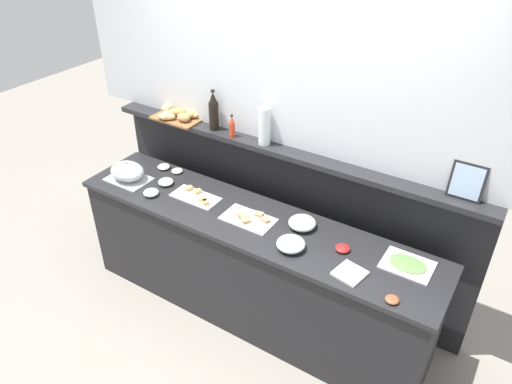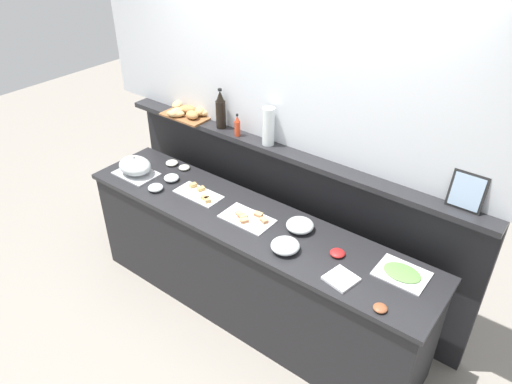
{
  "view_description": "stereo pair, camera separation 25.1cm",
  "coord_description": "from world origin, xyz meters",
  "px_view_note": "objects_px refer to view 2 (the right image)",
  "views": [
    {
      "loc": [
        1.52,
        -2.3,
        2.92
      ],
      "look_at": [
        -0.01,
        0.1,
        1.08
      ],
      "focal_mm": 34.05,
      "sensor_mm": 36.0,
      "label": 1
    },
    {
      "loc": [
        1.72,
        -2.16,
        2.92
      ],
      "look_at": [
        -0.01,
        0.1,
        1.08
      ],
      "focal_mm": 34.05,
      "sensor_mm": 36.0,
      "label": 2
    }
  ],
  "objects_px": {
    "sandwich_platter_front": "(199,194)",
    "glass_bowl_medium": "(285,246)",
    "hot_sauce_bottle": "(237,126)",
    "glass_bowl_large": "(300,226)",
    "glass_bowl_extra": "(156,188)",
    "condiment_bowl_red": "(184,167)",
    "condiment_bowl_cream": "(380,308)",
    "water_carafe": "(268,126)",
    "framed_picture": "(467,192)",
    "cold_cuts_platter": "(402,273)",
    "glass_bowl_small": "(171,178)",
    "condiment_bowl_dark": "(172,163)",
    "sandwich_platter_side": "(248,218)",
    "napkin_stack": "(341,279)",
    "bread_basket": "(188,112)",
    "serving_cloche": "(135,166)",
    "wine_bottle_dark": "(221,110)",
    "condiment_bowl_teal": "(337,253)"
  },
  "relations": [
    {
      "from": "glass_bowl_medium",
      "to": "condiment_bowl_red",
      "type": "bearing_deg",
      "value": 164.44
    },
    {
      "from": "glass_bowl_medium",
      "to": "framed_picture",
      "type": "relative_size",
      "value": 0.82
    },
    {
      "from": "glass_bowl_extra",
      "to": "bread_basket",
      "type": "relative_size",
      "value": 0.28
    },
    {
      "from": "hot_sauce_bottle",
      "to": "napkin_stack",
      "type": "bearing_deg",
      "value": -23.22
    },
    {
      "from": "serving_cloche",
      "to": "condiment_bowl_dark",
      "type": "height_order",
      "value": "serving_cloche"
    },
    {
      "from": "sandwich_platter_front",
      "to": "glass_bowl_medium",
      "type": "xyz_separation_m",
      "value": [
        0.88,
        -0.14,
        0.02
      ]
    },
    {
      "from": "glass_bowl_extra",
      "to": "water_carafe",
      "type": "relative_size",
      "value": 0.42
    },
    {
      "from": "sandwich_platter_front",
      "to": "hot_sauce_bottle",
      "type": "height_order",
      "value": "hot_sauce_bottle"
    },
    {
      "from": "glass_bowl_small",
      "to": "condiment_bowl_cream",
      "type": "height_order",
      "value": "glass_bowl_small"
    },
    {
      "from": "serving_cloche",
      "to": "water_carafe",
      "type": "bearing_deg",
      "value": 26.35
    },
    {
      "from": "glass_bowl_small",
      "to": "sandwich_platter_front",
      "type": "bearing_deg",
      "value": -3.7
    },
    {
      "from": "sandwich_platter_side",
      "to": "glass_bowl_extra",
      "type": "xyz_separation_m",
      "value": [
        -0.79,
        -0.13,
        0.01
      ]
    },
    {
      "from": "glass_bowl_large",
      "to": "bread_basket",
      "type": "relative_size",
      "value": 0.46
    },
    {
      "from": "sandwich_platter_side",
      "to": "glass_bowl_small",
      "type": "relative_size",
      "value": 3.11
    },
    {
      "from": "condiment_bowl_teal",
      "to": "wine_bottle_dark",
      "type": "distance_m",
      "value": 1.42
    },
    {
      "from": "sandwich_platter_front",
      "to": "glass_bowl_large",
      "type": "relative_size",
      "value": 1.96
    },
    {
      "from": "condiment_bowl_red",
      "to": "glass_bowl_medium",
      "type": "bearing_deg",
      "value": -15.56
    },
    {
      "from": "condiment_bowl_cream",
      "to": "water_carafe",
      "type": "distance_m",
      "value": 1.48
    },
    {
      "from": "glass_bowl_large",
      "to": "condiment_bowl_teal",
      "type": "bearing_deg",
      "value": -13.04
    },
    {
      "from": "glass_bowl_large",
      "to": "wine_bottle_dark",
      "type": "distance_m",
      "value": 1.1
    },
    {
      "from": "sandwich_platter_side",
      "to": "condiment_bowl_cream",
      "type": "bearing_deg",
      "value": -11.14
    },
    {
      "from": "sandwich_platter_front",
      "to": "glass_bowl_medium",
      "type": "bearing_deg",
      "value": -8.92
    },
    {
      "from": "condiment_bowl_teal",
      "to": "hot_sauce_bottle",
      "type": "height_order",
      "value": "hot_sauce_bottle"
    },
    {
      "from": "cold_cuts_platter",
      "to": "condiment_bowl_dark",
      "type": "bearing_deg",
      "value": 177.4
    },
    {
      "from": "glass_bowl_large",
      "to": "glass_bowl_extra",
      "type": "xyz_separation_m",
      "value": [
        -1.15,
        -0.26,
        -0.01
      ]
    },
    {
      "from": "condiment_bowl_red",
      "to": "condiment_bowl_cream",
      "type": "xyz_separation_m",
      "value": [
        1.96,
        -0.45,
        -0.0
      ]
    },
    {
      "from": "condiment_bowl_red",
      "to": "condiment_bowl_cream",
      "type": "bearing_deg",
      "value": -12.9
    },
    {
      "from": "glass_bowl_medium",
      "to": "hot_sauce_bottle",
      "type": "relative_size",
      "value": 1.07
    },
    {
      "from": "napkin_stack",
      "to": "hot_sauce_bottle",
      "type": "bearing_deg",
      "value": 156.78
    },
    {
      "from": "glass_bowl_small",
      "to": "glass_bowl_extra",
      "type": "distance_m",
      "value": 0.18
    },
    {
      "from": "sandwich_platter_side",
      "to": "condiment_bowl_red",
      "type": "xyz_separation_m",
      "value": [
        -0.85,
        0.23,
        0.01
      ]
    },
    {
      "from": "glass_bowl_small",
      "to": "condiment_bowl_dark",
      "type": "distance_m",
      "value": 0.25
    },
    {
      "from": "cold_cuts_platter",
      "to": "hot_sauce_bottle",
      "type": "xyz_separation_m",
      "value": [
        -1.48,
        0.26,
        0.45
      ]
    },
    {
      "from": "napkin_stack",
      "to": "wine_bottle_dark",
      "type": "bearing_deg",
      "value": 158.47
    },
    {
      "from": "glass_bowl_extra",
      "to": "framed_picture",
      "type": "bearing_deg",
      "value": 15.86
    },
    {
      "from": "condiment_bowl_cream",
      "to": "condiment_bowl_teal",
      "type": "bearing_deg",
      "value": 147.89
    },
    {
      "from": "sandwich_platter_side",
      "to": "cold_cuts_platter",
      "type": "distance_m",
      "value": 1.1
    },
    {
      "from": "glass_bowl_large",
      "to": "wine_bottle_dark",
      "type": "height_order",
      "value": "wine_bottle_dark"
    },
    {
      "from": "glass_bowl_extra",
      "to": "condiment_bowl_dark",
      "type": "distance_m",
      "value": 0.4
    },
    {
      "from": "hot_sauce_bottle",
      "to": "wine_bottle_dark",
      "type": "xyz_separation_m",
      "value": [
        -0.19,
        0.03,
        0.07
      ]
    },
    {
      "from": "sandwich_platter_front",
      "to": "hot_sauce_bottle",
      "type": "bearing_deg",
      "value": 76.17
    },
    {
      "from": "framed_picture",
      "to": "condiment_bowl_teal",
      "type": "bearing_deg",
      "value": -144.55
    },
    {
      "from": "glass_bowl_large",
      "to": "condiment_bowl_red",
      "type": "relative_size",
      "value": 2.09
    },
    {
      "from": "cold_cuts_platter",
      "to": "condiment_bowl_cream",
      "type": "height_order",
      "value": "condiment_bowl_cream"
    },
    {
      "from": "glass_bowl_extra",
      "to": "framed_picture",
      "type": "height_order",
      "value": "framed_picture"
    },
    {
      "from": "sandwich_platter_front",
      "to": "water_carafe",
      "type": "height_order",
      "value": "water_carafe"
    },
    {
      "from": "serving_cloche",
      "to": "wine_bottle_dark",
      "type": "height_order",
      "value": "wine_bottle_dark"
    },
    {
      "from": "sandwich_platter_side",
      "to": "condiment_bowl_red",
      "type": "bearing_deg",
      "value": 164.84
    },
    {
      "from": "glass_bowl_extra",
      "to": "wine_bottle_dark",
      "type": "bearing_deg",
      "value": 69.27
    },
    {
      "from": "glass_bowl_large",
      "to": "condiment_bowl_dark",
      "type": "relative_size",
      "value": 1.86
    }
  ]
}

